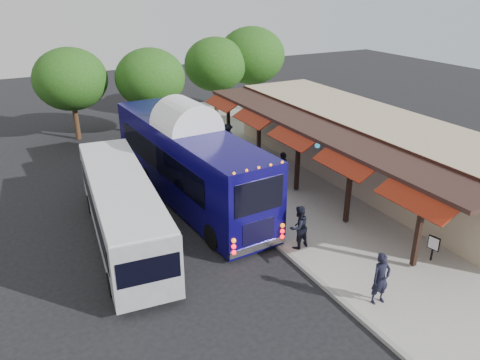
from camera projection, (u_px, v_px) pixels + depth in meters
ground at (274, 246)px, 19.75m from camera, size 90.00×90.00×0.00m
sidewalk at (315, 187)px, 25.10m from camera, size 10.00×40.00×0.15m
curb at (233, 206)px, 22.99m from camera, size 0.20×40.00×0.16m
station_shelter at (367, 147)px, 25.85m from camera, size 8.15×20.00×3.60m
coach_bus at (188, 159)px, 23.08m from camera, size 3.53×12.92×4.09m
city_bus at (122, 207)px, 19.58m from camera, size 3.30×10.81×2.86m
ped_a at (381, 279)px, 15.70m from camera, size 0.73×0.52×1.89m
ped_b at (299, 227)px, 19.01m from camera, size 0.98×0.80×1.85m
ped_c at (283, 170)px, 24.61m from camera, size 1.20×1.09×1.96m
ped_d at (228, 137)px, 30.00m from camera, size 1.20×0.76×1.77m
sign_board at (434, 244)px, 18.16m from camera, size 0.14×0.48×1.06m
tree_left at (150, 78)px, 32.21m from camera, size 4.80×4.80×6.14m
tree_mid at (216, 64)px, 36.71m from camera, size 4.93×4.93×6.32m
tree_right at (251, 56)px, 38.14m from camera, size 5.42×5.42×6.94m
tree_far at (70, 79)px, 31.33m from camera, size 4.92×4.92×6.30m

